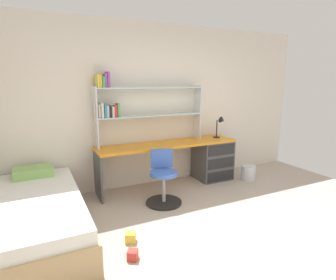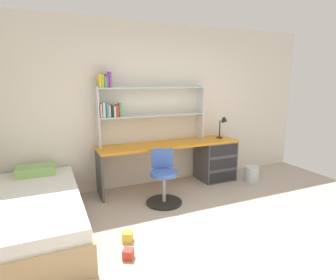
{
  "view_description": "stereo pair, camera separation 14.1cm",
  "coord_description": "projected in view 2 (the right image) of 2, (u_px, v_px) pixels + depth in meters",
  "views": [
    {
      "loc": [
        -1.87,
        -1.85,
        1.75
      ],
      "look_at": [
        -0.26,
        1.46,
        0.96
      ],
      "focal_mm": 29.82,
      "sensor_mm": 36.0,
      "label": 1
    },
    {
      "loc": [
        -1.75,
        -1.91,
        1.75
      ],
      "look_at": [
        -0.26,
        1.46,
        0.96
      ],
      "focal_mm": 29.82,
      "sensor_mm": 36.0,
      "label": 2
    }
  ],
  "objects": [
    {
      "name": "room_shell",
      "position": [
        95.0,
        119.0,
        3.11
      ],
      "size": [
        5.91,
        5.93,
        2.67
      ],
      "color": "silver",
      "rests_on": "ground_plane"
    },
    {
      "name": "bed_platform",
      "position": [
        37.0,
        214.0,
        3.22
      ],
      "size": [
        1.01,
        2.08,
        0.6
      ],
      "color": "tan",
      "rests_on": "ground_plane"
    },
    {
      "name": "swivel_chair",
      "position": [
        164.0,
        183.0,
        4.04
      ],
      "size": [
        0.52,
        0.52,
        0.77
      ],
      "color": "black",
      "rests_on": "ground_plane"
    },
    {
      "name": "toy_block_red_0",
      "position": [
        128.0,
        254.0,
        2.79
      ],
      "size": [
        0.14,
        0.14,
        0.1
      ],
      "primitive_type": "cube",
      "rotation": [
        0.0,
        0.0,
        2.6
      ],
      "color": "red",
      "rests_on": "ground_plane"
    },
    {
      "name": "toy_block_yellow_1",
      "position": [
        128.0,
        237.0,
        3.1
      ],
      "size": [
        0.14,
        0.14,
        0.11
      ],
      "primitive_type": "cube",
      "rotation": [
        0.0,
        0.0,
        1.15
      ],
      "color": "gold",
      "rests_on": "ground_plane"
    },
    {
      "name": "bookshelf_hutch",
      "position": [
        137.0,
        104.0,
        4.39
      ],
      "size": [
        1.79,
        0.22,
        1.14
      ],
      "color": "silver",
      "rests_on": "desk"
    },
    {
      "name": "waste_bin",
      "position": [
        251.0,
        174.0,
        4.95
      ],
      "size": [
        0.26,
        0.26,
        0.26
      ],
      "primitive_type": "cylinder",
      "color": "silver",
      "rests_on": "ground_plane"
    },
    {
      "name": "desk",
      "position": [
        204.0,
        158.0,
        4.91
      ],
      "size": [
        2.38,
        0.54,
        0.75
      ],
      "color": "orange",
      "rests_on": "ground_plane"
    },
    {
      "name": "ground_plane",
      "position": [
        251.0,
        262.0,
        2.77
      ],
      "size": [
        5.91,
        5.93,
        0.02
      ],
      "primitive_type": "cube",
      "color": "#B2A393"
    },
    {
      "name": "desk_lamp",
      "position": [
        224.0,
        124.0,
        4.94
      ],
      "size": [
        0.2,
        0.17,
        0.38
      ],
      "color": "black",
      "rests_on": "desk"
    }
  ]
}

